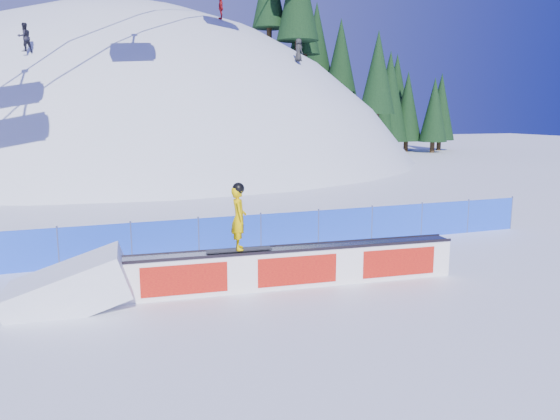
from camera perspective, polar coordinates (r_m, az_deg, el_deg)
name	(u,v)px	position (r m, az deg, el deg)	size (l,w,h in m)	color
ground	(279,299)	(13.14, -0.11, -9.32)	(160.00, 160.00, 0.00)	white
snow_hill	(139,337)	(58.29, -14.56, -12.73)	(64.00, 64.00, 64.00)	white
treeline	(351,50)	(58.19, 7.41, 16.21)	(22.16, 12.84, 21.00)	black
safety_fence	(230,235)	(17.12, -5.21, -2.63)	(22.05, 0.05, 1.30)	blue
rail_box	(294,267)	(13.97, 1.51, -5.93)	(8.65, 1.24, 1.04)	white
snow_ramp	(71,306)	(13.62, -21.04, -9.31)	(2.64, 1.76, 0.99)	white
snowboarder	(239,217)	(13.31, -4.34, -0.77)	(1.63, 0.62, 1.68)	black
distant_skiers	(151,16)	(42.33, -13.31, 19.13)	(19.24, 11.11, 6.77)	black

